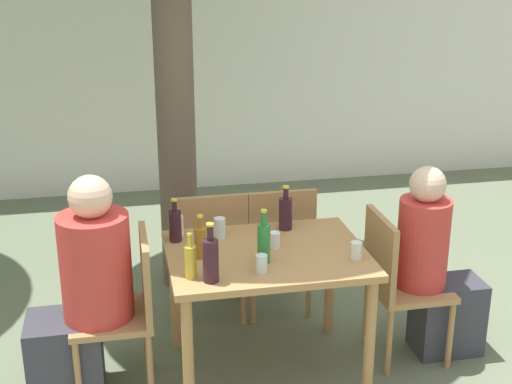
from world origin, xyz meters
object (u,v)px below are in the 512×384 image
at_px(patio_chair_2, 212,248).
at_px(patio_chair_0, 126,304).
at_px(amber_bottle_0, 201,241).
at_px(green_bottle_3, 264,242).
at_px(drinking_glass_2, 261,264).
at_px(person_seated_0, 83,298).
at_px(wine_bottle_4, 175,225).
at_px(drinking_glass_0, 178,226).
at_px(wine_bottle_1, 211,259).
at_px(drinking_glass_1, 275,240).
at_px(patio_chair_3, 278,242).
at_px(drinking_glass_3, 220,228).
at_px(dining_table_front, 267,268).
at_px(drinking_glass_4, 356,251).
at_px(wine_bottle_2, 286,213).
at_px(person_seated_1, 435,273).
at_px(patio_chair_1, 397,278).
at_px(oil_cruet_5, 190,261).

bearing_deg(patio_chair_2, patio_chair_0, 49.41).
distance_m(amber_bottle_0, green_bottle_3, 0.35).
bearing_deg(drinking_glass_2, person_seated_0, 164.90).
relative_size(amber_bottle_0, wine_bottle_4, 0.95).
relative_size(person_seated_0, drinking_glass_0, 10.28).
distance_m(wine_bottle_1, drinking_glass_1, 0.55).
distance_m(patio_chair_3, drinking_glass_3, 0.68).
bearing_deg(drinking_glass_0, drinking_glass_1, -28.81).
height_order(dining_table_front, person_seated_0, person_seated_0).
distance_m(drinking_glass_1, drinking_glass_4, 0.47).
distance_m(patio_chair_2, drinking_glass_0, 0.50).
bearing_deg(drinking_glass_0, wine_bottle_2, -2.67).
bearing_deg(wine_bottle_4, dining_table_front, -27.76).
distance_m(patio_chair_3, person_seated_1, 1.04).
distance_m(patio_chair_1, amber_bottle_0, 1.20).
height_order(person_seated_1, drinking_glass_3, person_seated_1).
height_order(amber_bottle_0, wine_bottle_1, wine_bottle_1).
bearing_deg(drinking_glass_3, patio_chair_1, -13.70).
bearing_deg(patio_chair_1, wine_bottle_2, 63.36).
relative_size(dining_table_front, wine_bottle_1, 3.50).
distance_m(green_bottle_3, drinking_glass_1, 0.22).
relative_size(wine_bottle_4, drinking_glass_4, 2.62).
bearing_deg(dining_table_front, person_seated_0, -180.00).
bearing_deg(drinking_glass_2, drinking_glass_0, 122.82).
xyz_separation_m(patio_chair_1, drinking_glass_4, (-0.33, -0.19, 0.29)).
height_order(patio_chair_0, wine_bottle_4, wine_bottle_4).
xyz_separation_m(patio_chair_2, drinking_glass_4, (0.68, -0.85, 0.29)).
bearing_deg(patio_chair_3, drinking_glass_0, 25.56).
bearing_deg(wine_bottle_1, amber_bottle_0, 92.52).
height_order(drinking_glass_0, drinking_glass_2, drinking_glass_0).
distance_m(patio_chair_2, wine_bottle_1, 1.04).
relative_size(drinking_glass_3, drinking_glass_4, 1.25).
bearing_deg(drinking_glass_4, drinking_glass_2, -173.46).
bearing_deg(patio_chair_2, drinking_glass_2, 98.64).
height_order(person_seated_0, green_bottle_3, person_seated_0).
bearing_deg(patio_chair_0, drinking_glass_2, 70.36).
xyz_separation_m(wine_bottle_4, drinking_glass_1, (0.54, -0.20, -0.05)).
relative_size(wine_bottle_1, drinking_glass_4, 3.21).
relative_size(dining_table_front, drinking_glass_0, 8.97).
height_order(green_bottle_3, wine_bottle_4, green_bottle_3).
bearing_deg(drinking_glass_1, drinking_glass_3, 145.01).
distance_m(wine_bottle_1, drinking_glass_0, 0.65).
xyz_separation_m(drinking_glass_2, drinking_glass_3, (-0.14, 0.50, 0.01)).
xyz_separation_m(patio_chair_0, drinking_glass_3, (0.56, 0.25, 0.30)).
distance_m(dining_table_front, oil_cruet_5, 0.55).
bearing_deg(patio_chair_1, dining_table_front, 90.00).
distance_m(wine_bottle_4, oil_cruet_5, 0.50).
bearing_deg(dining_table_front, drinking_glass_2, -108.32).
height_order(amber_bottle_0, drinking_glass_3, amber_bottle_0).
relative_size(amber_bottle_0, oil_cruet_5, 0.99).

